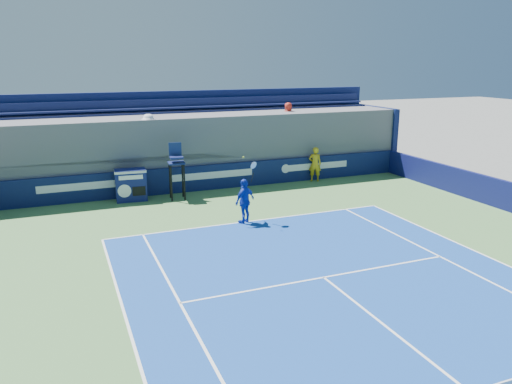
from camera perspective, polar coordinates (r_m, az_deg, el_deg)
name	(u,v)px	position (r m, az deg, el deg)	size (l,w,h in m)	color
ball_person	(315,164)	(25.19, 6.75, 3.18)	(0.63, 0.42, 1.74)	gold
back_hoarding	(212,177)	(23.55, -5.10, 1.71)	(20.40, 0.21, 1.20)	#0B1542
match_clock	(131,184)	(22.19, -14.11, 0.87)	(1.37, 0.82, 1.40)	#101651
umpire_chair	(176,165)	(21.91, -9.09, 3.07)	(0.77, 0.77, 2.48)	black
tennis_player	(245,201)	(18.53, -1.29, -1.02)	(1.07, 0.85, 2.57)	#1530B0
stadium_seating	(199,145)	(25.25, -6.53, 5.41)	(21.00, 4.05, 4.40)	#505055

